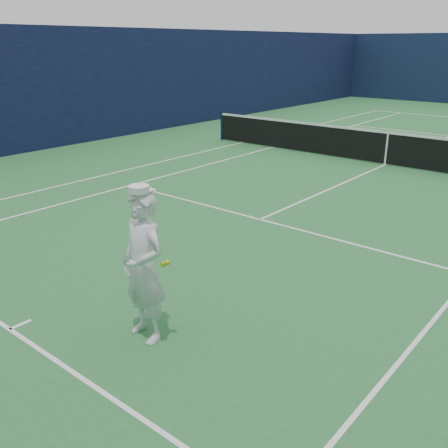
{
  "coord_description": "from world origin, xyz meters",
  "views": [
    {
      "loc": [
        5.66,
        -14.39,
        3.46
      ],
      "look_at": [
        1.47,
        -9.35,
        1.08
      ],
      "focal_mm": 40.0,
      "sensor_mm": 36.0,
      "label": 1
    }
  ],
  "objects": [
    {
      "name": "ground",
      "position": [
        0.0,
        0.0,
        0.0
      ],
      "size": [
        80.0,
        80.0,
        0.0
      ],
      "primitive_type": "plane",
      "color": "#296C35",
      "rests_on": "ground"
    },
    {
      "name": "windscreen_fence",
      "position": [
        0.0,
        0.0,
        2.0
      ],
      "size": [
        20.12,
        36.12,
        4.0
      ],
      "color": "#0F1937",
      "rests_on": "ground"
    },
    {
      "name": "tennis_player",
      "position": [
        1.47,
        -10.85,
        0.95
      ],
      "size": [
        0.78,
        0.56,
        1.96
      ],
      "rotation": [
        0.0,
        0.0,
        -0.11
      ],
      "color": "white",
      "rests_on": "ground"
    },
    {
      "name": "court_markings",
      "position": [
        0.0,
        0.0,
        0.0
      ],
      "size": [
        11.03,
        23.83,
        0.01
      ],
      "color": "white",
      "rests_on": "ground"
    },
    {
      "name": "tennis_net",
      "position": [
        0.0,
        0.0,
        0.55
      ],
      "size": [
        12.88,
        0.09,
        1.07
      ],
      "color": "#141E4C",
      "rests_on": "ground"
    }
  ]
}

